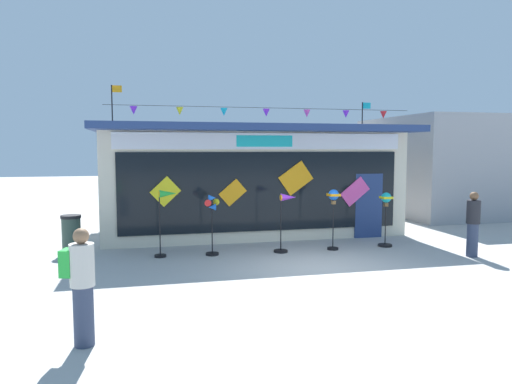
% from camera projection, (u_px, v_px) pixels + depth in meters
% --- Properties ---
extents(ground_plane, '(80.00, 80.00, 0.00)m').
position_uv_depth(ground_plane, '(321.00, 268.00, 10.95)').
color(ground_plane, '#ADAAA5').
extents(kite_shop_building, '(9.71, 6.32, 4.83)m').
position_uv_depth(kite_shop_building, '(245.00, 178.00, 16.44)').
color(kite_shop_building, beige).
rests_on(kite_shop_building, ground_plane).
extents(wind_spinner_far_left, '(0.60, 0.30, 1.73)m').
position_uv_depth(wind_spinner_far_left, '(165.00, 210.00, 12.03)').
color(wind_spinner_far_left, black).
rests_on(wind_spinner_far_left, ground_plane).
extents(wind_spinner_left, '(0.41, 0.35, 1.59)m').
position_uv_depth(wind_spinner_left, '(212.00, 216.00, 12.20)').
color(wind_spinner_left, black).
rests_on(wind_spinner_left, ground_plane).
extents(wind_spinner_center_left, '(0.61, 0.37, 1.58)m').
position_uv_depth(wind_spinner_center_left, '(286.00, 214.00, 12.60)').
color(wind_spinner_center_left, black).
rests_on(wind_spinner_center_left, ground_plane).
extents(wind_spinner_center_right, '(0.31, 0.31, 1.67)m').
position_uv_depth(wind_spinner_center_right, '(333.00, 204.00, 12.87)').
color(wind_spinner_center_right, black).
rests_on(wind_spinner_center_right, ground_plane).
extents(wind_spinner_right, '(0.40, 0.40, 1.54)m').
position_uv_depth(wind_spinner_right, '(386.00, 210.00, 13.33)').
color(wind_spinner_right, black).
rests_on(wind_spinner_right, ground_plane).
extents(person_near_camera, '(0.34, 0.34, 1.68)m').
position_uv_depth(person_near_camera, '(473.00, 224.00, 12.08)').
color(person_near_camera, '#333D56').
rests_on(person_near_camera, ground_plane).
extents(person_mid_plaza, '(0.47, 0.37, 1.68)m').
position_uv_depth(person_mid_plaza, '(81.00, 284.00, 6.59)').
color(person_mid_plaza, '#333D56').
rests_on(person_mid_plaza, ground_plane).
extents(trash_bin, '(0.52, 0.52, 1.02)m').
position_uv_depth(trash_bin, '(71.00, 234.00, 12.50)').
color(trash_bin, '#2D4238').
rests_on(trash_bin, ground_plane).
extents(neighbour_building, '(6.91, 6.20, 4.08)m').
position_uv_depth(neighbour_building, '(461.00, 165.00, 20.60)').
color(neighbour_building, '#99999E').
rests_on(neighbour_building, ground_plane).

